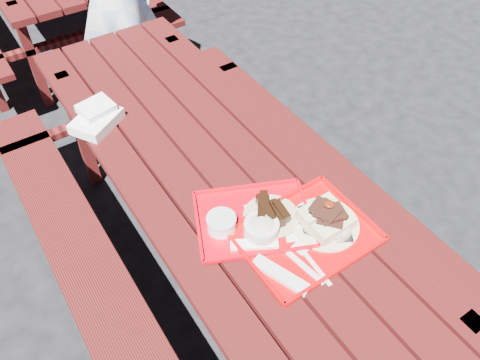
# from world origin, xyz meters

# --- Properties ---
(ground) EXTENTS (60.00, 60.00, 0.00)m
(ground) POSITION_xyz_m (0.00, 0.00, 0.00)
(ground) COLOR black
(ground) RESTS_ON ground
(picnic_table_near) EXTENTS (1.41, 2.40, 0.75)m
(picnic_table_near) POSITION_xyz_m (-0.00, 0.00, 0.56)
(picnic_table_near) COLOR #4C0E0F
(picnic_table_near) RESTS_ON ground
(near_tray) EXTENTS (0.45, 0.38, 0.14)m
(near_tray) POSITION_xyz_m (0.07, -0.42, 0.78)
(near_tray) COLOR #DA0006
(near_tray) RESTS_ON picnic_table_near
(far_tray) EXTENTS (0.49, 0.44, 0.07)m
(far_tray) POSITION_xyz_m (-0.04, -0.29, 0.77)
(far_tray) COLOR red
(far_tray) RESTS_ON picnic_table_near
(white_cloth) EXTENTS (0.25, 0.23, 0.08)m
(white_cloth) POSITION_xyz_m (-0.29, 0.52, 0.79)
(white_cloth) COLOR white
(white_cloth) RESTS_ON picnic_table_near
(person) EXTENTS (0.60, 0.41, 1.58)m
(person) POSITION_xyz_m (0.19, 1.44, 0.79)
(person) COLOR #B5CEFA
(person) RESTS_ON ground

